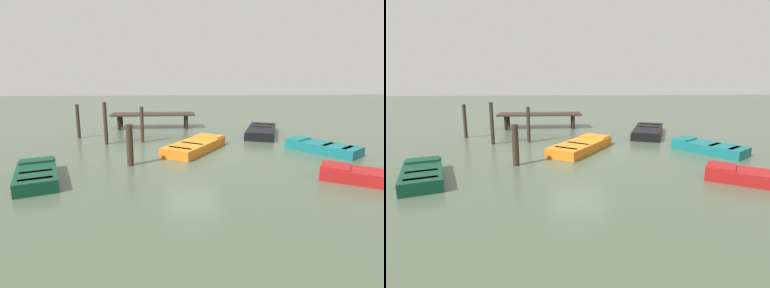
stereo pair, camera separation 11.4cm
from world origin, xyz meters
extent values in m
plane|color=#475642|center=(0.00, 0.00, 0.00)|extent=(80.00, 80.00, 0.00)
cube|color=#33281E|center=(-2.00, 6.53, 0.90)|extent=(5.30, 1.58, 0.10)
cylinder|color=black|center=(0.11, 7.09, 0.42)|extent=(0.20, 0.20, 0.85)
cylinder|color=black|center=(0.12, 6.00, 0.42)|extent=(0.20, 0.20, 0.85)
cylinder|color=black|center=(-4.12, 7.06, 0.42)|extent=(0.20, 0.20, 0.85)
cylinder|color=black|center=(-4.11, 5.98, 0.42)|extent=(0.20, 0.20, 0.85)
cube|color=#0C3823|center=(-5.30, -3.55, 0.20)|extent=(2.12, 3.05, 0.40)
cube|color=maroon|center=(-5.30, -3.55, 0.34)|extent=(1.72, 2.56, 0.04)
cube|color=#0C3823|center=(-5.68, -2.53, 0.43)|extent=(1.23, 0.96, 0.06)
cube|color=maroon|center=(-5.22, -3.75, 0.38)|extent=(0.95, 0.52, 0.04)
cube|color=maroon|center=(-4.95, -4.47, 0.38)|extent=(0.95, 0.52, 0.04)
cube|color=#14666B|center=(5.80, -0.52, 0.20)|extent=(2.80, 3.18, 0.40)
cube|color=beige|center=(5.80, -0.52, 0.34)|extent=(2.31, 2.66, 0.04)
cube|color=#14666B|center=(5.09, 0.45, 0.43)|extent=(1.27, 1.19, 0.06)
cube|color=#9B9789|center=(5.94, -0.70, 0.38)|extent=(0.87, 0.72, 0.04)
cube|color=#9B9789|center=(6.44, -1.38, 0.38)|extent=(0.87, 0.72, 0.04)
cube|color=orange|center=(0.15, 0.19, 0.20)|extent=(3.21, 3.86, 0.40)
cube|color=black|center=(0.15, 0.19, 0.34)|extent=(2.64, 3.23, 0.04)
cube|color=orange|center=(0.95, 1.40, 0.43)|extent=(1.50, 1.37, 0.06)
cube|color=black|center=(0.00, -0.04, 0.38)|extent=(1.02, 0.77, 0.04)
cube|color=black|center=(-0.56, -0.89, 0.38)|extent=(1.02, 0.77, 0.04)
cube|color=maroon|center=(4.45, -4.01, 0.43)|extent=(1.23, 1.25, 0.06)
cube|color=black|center=(4.30, 3.73, 0.20)|extent=(2.87, 4.43, 0.40)
cube|color=gray|center=(4.30, 3.73, 0.34)|extent=(2.34, 3.73, 0.04)
cube|color=black|center=(3.73, 2.21, 0.43)|extent=(1.59, 1.33, 0.06)
cube|color=#776E5D|center=(4.41, 4.03, 0.38)|extent=(1.17, 0.60, 0.04)
cube|color=#776E5D|center=(4.82, 5.10, 0.38)|extent=(1.17, 0.60, 0.04)
cylinder|color=#33281E|center=(-4.11, 1.83, 1.04)|extent=(0.18, 0.18, 2.08)
cylinder|color=#33281E|center=(-5.90, 3.54, 0.91)|extent=(0.19, 0.19, 1.83)
cylinder|color=#33281E|center=(-2.37, 2.18, 0.90)|extent=(0.18, 0.18, 1.81)
cylinder|color=#33281E|center=(-2.49, -1.98, 0.79)|extent=(0.25, 0.25, 1.57)
camera|label=1|loc=(-1.06, -13.34, 3.34)|focal=28.77mm
camera|label=2|loc=(-0.94, -13.35, 3.34)|focal=28.77mm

